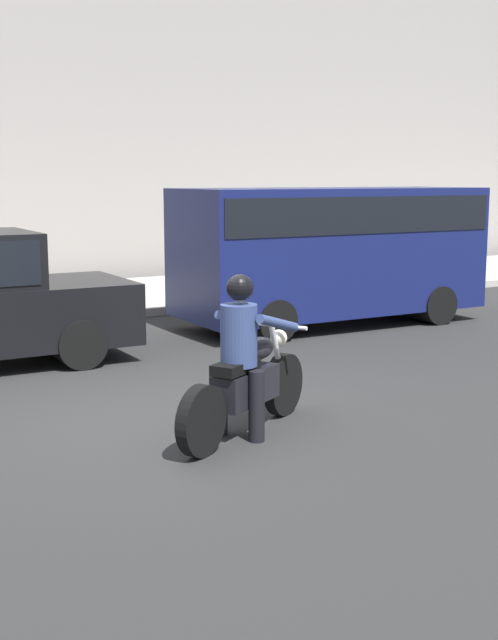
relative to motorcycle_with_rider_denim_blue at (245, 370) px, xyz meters
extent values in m
plane|color=#282828|center=(-0.61, 0.94, -0.62)|extent=(80.00, 80.00, 0.00)
cylinder|color=black|center=(0.66, 0.38, -0.31)|extent=(0.61, 0.42, 0.64)
cylinder|color=black|center=(-0.63, -0.37, -0.31)|extent=(0.61, 0.42, 0.64)
cylinder|color=silver|center=(0.55, 0.32, 0.01)|extent=(0.31, 0.21, 0.70)
cube|color=black|center=(0.01, 0.00, -0.17)|extent=(0.85, 0.66, 0.32)
ellipsoid|color=black|center=(0.20, 0.12, 0.16)|extent=(0.54, 0.45, 0.22)
cube|color=black|center=(-0.14, -0.09, 0.06)|extent=(0.57, 0.47, 0.10)
cylinder|color=silver|center=(0.50, 0.29, 0.33)|extent=(0.39, 0.62, 0.04)
sphere|color=silver|center=(0.57, 0.33, 0.19)|extent=(0.17, 0.17, 0.17)
cylinder|color=silver|center=(-0.33, -0.01, -0.29)|extent=(0.64, 0.41, 0.07)
cylinder|color=black|center=(-0.01, -0.24, -0.29)|extent=(0.21, 0.21, 0.66)
cylinder|color=black|center=(-0.21, 0.11, -0.29)|extent=(0.21, 0.21, 0.66)
cylinder|color=navy|center=(-0.09, -0.06, 0.34)|extent=(0.47, 0.47, 0.57)
cylinder|color=navy|center=(0.32, -0.07, 0.42)|extent=(0.66, 0.44, 0.27)
cylinder|color=navy|center=(0.09, 0.31, 0.42)|extent=(0.66, 0.44, 0.27)
sphere|color=tan|center=(-0.07, -0.05, 0.75)|extent=(0.20, 0.20, 0.20)
sphere|color=black|center=(-0.07, -0.05, 0.78)|extent=(0.25, 0.25, 0.25)
cylinder|color=black|center=(-0.48, 4.19, -0.30)|extent=(0.64, 1.82, 0.64)
cube|color=#11194C|center=(4.12, 4.56, 0.61)|extent=(5.04, 1.90, 1.99)
cube|color=black|center=(4.12, 4.56, 1.20)|extent=(4.89, 1.93, 0.56)
cylinder|color=black|center=(5.69, 4.56, -0.30)|extent=(0.64, 1.96, 0.64)
cylinder|color=black|center=(2.56, 4.56, -0.30)|extent=(0.64, 1.96, 0.64)
camera|label=1|loc=(-3.69, -6.67, 1.77)|focal=47.09mm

